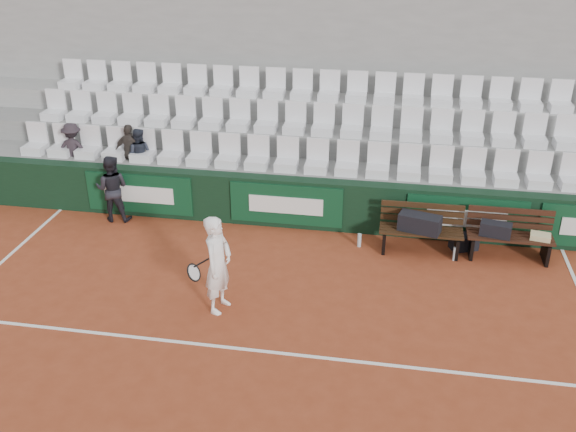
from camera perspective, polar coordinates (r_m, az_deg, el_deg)
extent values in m
plane|color=brown|center=(9.46, -3.05, -11.85)|extent=(80.00, 80.00, 0.00)
cube|color=white|center=(9.46, -3.05, -11.83)|extent=(18.00, 0.06, 0.01)
cube|color=black|center=(12.56, 0.86, 1.19)|extent=(18.00, 0.30, 1.00)
cube|color=#0C381E|center=(13.24, -13.09, 1.94)|extent=(2.20, 0.04, 0.82)
cube|color=#0C381E|center=(12.43, -0.18, 1.01)|extent=(2.20, 0.04, 0.82)
cube|color=#0C381E|center=(12.36, 15.54, -0.17)|extent=(2.20, 0.04, 0.82)
cube|color=gray|center=(13.12, 1.28, 2.34)|extent=(18.00, 0.95, 1.00)
cube|color=gray|center=(13.90, 1.88, 4.77)|extent=(18.00, 0.95, 1.45)
cube|color=#999996|center=(14.70, 2.42, 6.93)|extent=(18.00, 0.95, 1.90)
cube|color=gray|center=(14.93, 2.84, 12.24)|extent=(18.00, 0.30, 4.40)
cube|color=silver|center=(12.65, 1.20, 5.39)|extent=(11.90, 0.44, 0.63)
cube|color=silver|center=(13.39, 1.84, 8.63)|extent=(11.90, 0.44, 0.63)
cube|color=white|center=(14.16, 2.43, 11.52)|extent=(11.90, 0.44, 0.63)
cube|color=#311D0E|center=(11.99, 11.66, -2.18)|extent=(1.50, 0.56, 0.45)
cube|color=#34190F|center=(12.21, 18.98, -2.59)|extent=(1.50, 0.56, 0.45)
cube|color=black|center=(11.77, 11.63, -0.62)|extent=(0.80, 0.51, 0.32)
cube|color=black|center=(11.97, 17.98, -1.14)|extent=(0.58, 0.36, 0.25)
cube|color=#C9BA82|center=(12.16, 21.52, -1.70)|extent=(0.38, 0.31, 0.09)
cube|color=black|center=(12.32, 15.38, -2.22)|extent=(0.55, 0.45, 0.29)
cylinder|color=#ACBDC3|center=(12.03, 6.36, -2.15)|extent=(0.07, 0.07, 0.26)
cylinder|color=silver|center=(11.90, 14.61, -3.28)|extent=(0.07, 0.07, 0.26)
imported|color=white|center=(9.93, -6.23, -4.30)|extent=(0.50, 0.66, 1.62)
torus|color=black|center=(10.14, -8.37, -4.99)|extent=(0.19, 0.30, 0.26)
cylinder|color=black|center=(10.00, -7.72, -4.15)|extent=(0.26, 0.03, 0.20)
imported|color=black|center=(13.20, -15.36, 2.37)|extent=(0.72, 0.59, 1.37)
imported|color=black|center=(14.12, -18.78, 7.35)|extent=(0.77, 0.48, 1.14)
imported|color=#36302B|center=(13.57, -14.00, 7.32)|extent=(0.70, 0.31, 1.18)
imported|color=#212531|center=(13.51, -13.29, 7.15)|extent=(0.58, 0.47, 1.11)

